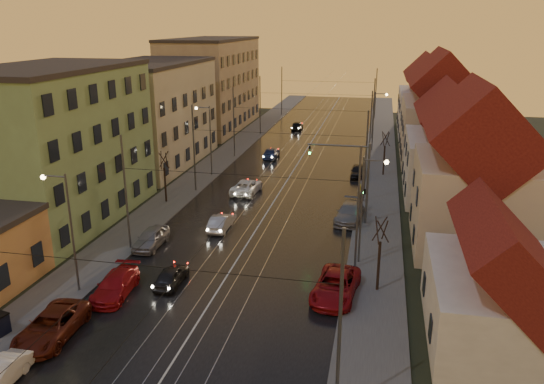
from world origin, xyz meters
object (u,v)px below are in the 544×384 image
Objects in this scene: driving_car_3 at (271,153)px; parked_right_2 at (358,171)px; street_lamp_2 at (208,134)px; parked_left_2 at (115,285)px; driving_car_1 at (221,222)px; parked_right_0 at (336,286)px; street_lamp_0 at (66,222)px; street_lamp_1 at (366,200)px; parked_left_1 at (51,326)px; parked_left_3 at (151,238)px; parked_right_1 at (350,213)px; traffic_light_mast at (356,173)px; driving_car_0 at (171,276)px; driving_car_4 at (297,126)px; street_lamp_3 at (376,116)px; driving_car_2 at (247,187)px.

parked_right_2 is at bearing 146.75° from driving_car_3.
street_lamp_2 is 1.66× the size of parked_left_2.
driving_car_1 is 14.28m from parked_right_0.
street_lamp_0 is 19.89m from street_lamp_1.
street_lamp_0 is at bearing 78.89° from driving_car_3.
parked_left_1 reaches higher than driving_car_1.
parked_right_1 is at bearing 31.14° from parked_left_3.
parked_left_2 is 0.87× the size of parked_right_0.
street_lamp_1 is 1.52× the size of parked_right_1.
traffic_light_mast is 24.91m from driving_car_3.
driving_car_1 is at bearing 160.10° from street_lamp_1.
parked_right_2 is (10.91, 28.68, 0.05)m from driving_car_0.
driving_car_0 is at bearing -155.07° from street_lamp_1.
parked_left_3 reaches higher than driving_car_4.
street_lamp_0 is at bearing 177.81° from parked_left_2.
street_lamp_0 is at bearing 20.49° from driving_car_0.
street_lamp_0 is 1.00× the size of street_lamp_3.
street_lamp_2 is 1.51× the size of parked_left_1.
parked_right_1 is (10.88, -5.89, 0.06)m from driving_car_2.
traffic_light_mast is at bearing -129.95° from driving_car_0.
traffic_light_mast is 26.37m from parked_left_1.
street_lamp_2 is at bearing 129.52° from parked_right_0.
street_lamp_0 is 47.62m from street_lamp_3.
street_lamp_2 and street_lamp_3 have the same top height.
street_lamp_2 reaches higher than parked_right_1.
driving_car_3 is (-0.56, 15.03, -0.06)m from driving_car_2.
street_lamp_0 is at bearing -90.00° from street_lamp_2.
street_lamp_3 reaches higher than driving_car_0.
parked_right_0 is (10.91, 0.52, 0.14)m from driving_car_0.
parked_right_2 is (0.00, 28.16, -0.10)m from parked_right_0.
driving_car_4 is (-0.22, 54.62, 0.06)m from driving_car_0.
driving_car_0 is 0.93× the size of driving_car_1.
street_lamp_2 is 1.79× the size of driving_car_3.
driving_car_2 reaches higher than driving_car_0.
traffic_light_mast is at bearing 97.91° from street_lamp_1.
street_lamp_1 is 1.66× the size of parked_left_2.
parked_left_2 is at bearing -163.27° from parked_right_0.
parked_left_2 is (1.15, 5.19, -0.04)m from parked_left_1.
driving_car_3 is (-0.54, 35.32, 0.02)m from driving_car_0.
parked_left_2 reaches higher than parked_right_2.
traffic_light_mast is 13.79m from parked_right_0.
street_lamp_2 is at bearing -170.10° from parked_right_2.
traffic_light_mast is 1.61× the size of driving_car_3.
street_lamp_2 is at bearing 76.81° from driving_car_4.
street_lamp_0 and street_lamp_3 have the same top height.
driving_car_1 is (-10.95, -3.63, -3.95)m from traffic_light_mast.
street_lamp_0 reaches higher than parked_left_2.
street_lamp_2 is at bearing 89.69° from parked_left_1.
parked_left_2 is at bearing 74.23° from parked_left_1.
street_lamp_2 is at bearing 151.54° from parked_right_1.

